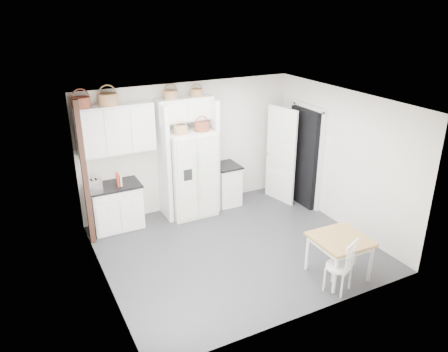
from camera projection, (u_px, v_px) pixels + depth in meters
floor at (236, 248)px, 7.72m from camera, size 4.50×4.50×0.00m
ceiling at (237, 102)px, 6.74m from camera, size 4.50×4.50×0.00m
wall_back at (189, 146)px, 8.88m from camera, size 4.50×0.00×4.50m
wall_left at (99, 207)px, 6.28m from camera, size 0.00×4.00×4.00m
wall_right at (342, 159)px, 8.18m from camera, size 0.00×4.00×4.00m
refrigerator at (190, 173)px, 8.67m from camera, size 0.90×0.72×1.74m
base_cab_left at (116, 207)px, 8.26m from camera, size 0.91×0.58×0.85m
base_cab_right at (226, 185)px, 9.25m from camera, size 0.48×0.57×0.84m
dining_table at (338, 257)px, 6.84m from camera, size 0.82×0.82×0.67m
windsor_chair at (339, 266)px, 6.45m from camera, size 0.52×0.51×0.83m
counter_left at (114, 186)px, 8.09m from camera, size 0.95×0.62×0.04m
counter_right at (226, 166)px, 9.09m from camera, size 0.51×0.61×0.04m
toaster at (94, 184)px, 7.87m from camera, size 0.28×0.17×0.19m
cookbook_red at (118, 180)px, 8.00m from camera, size 0.05×0.16×0.24m
cookbook_cream at (119, 180)px, 8.02m from camera, size 0.06×0.15×0.23m
basket_upper_a at (81, 102)px, 7.44m from camera, size 0.33×0.33×0.18m
basket_upper_b at (108, 99)px, 7.64m from camera, size 0.34×0.34×0.20m
basket_bridge_a at (171, 95)px, 8.14m from camera, size 0.28×0.28×0.16m
basket_bridge_b at (196, 92)px, 8.36m from camera, size 0.24×0.24×0.14m
basket_fridge_a at (181, 130)px, 8.15m from camera, size 0.26×0.26×0.14m
basket_fridge_b at (202, 127)px, 8.33m from camera, size 0.29×0.29×0.16m
upper_cabinet at (115, 129)px, 7.88m from camera, size 1.40×0.34×0.90m
bridge_cabinet at (184, 109)px, 8.36m from camera, size 1.12×0.34×0.45m
fridge_panel_left at (164, 163)px, 8.41m from camera, size 0.08×0.60×2.30m
fridge_panel_right at (212, 155)px, 8.84m from camera, size 0.08×0.60×2.30m
trim_post at (85, 175)px, 7.41m from camera, size 0.09×0.09×2.60m
doorway_void at (304, 157)px, 9.07m from camera, size 0.18×0.85×2.05m
door_slab at (281, 155)px, 9.19m from camera, size 0.21×0.79×2.05m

